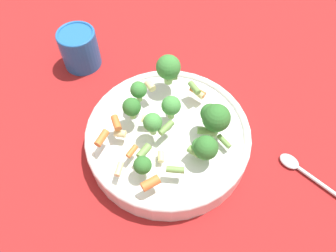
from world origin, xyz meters
TOP-DOWN VIEW (x-y plane):
  - ground_plane at (0.00, 0.00)m, footprint 3.00×3.00m
  - bowl at (0.00, 0.00)m, footprint 0.29×0.29m
  - pasta_salad at (-0.02, -0.00)m, footprint 0.22×0.21m
  - cup at (0.09, -0.27)m, footprint 0.08×0.08m
  - spoon at (-0.20, 0.16)m, footprint 0.09×0.18m

SIDE VIEW (x-z plane):
  - ground_plane at x=0.00m, z-range 0.00..0.00m
  - spoon at x=-0.20m, z-range 0.00..0.01m
  - bowl at x=0.00m, z-range 0.00..0.05m
  - cup at x=0.09m, z-range 0.00..0.09m
  - pasta_salad at x=-0.02m, z-range 0.05..0.12m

